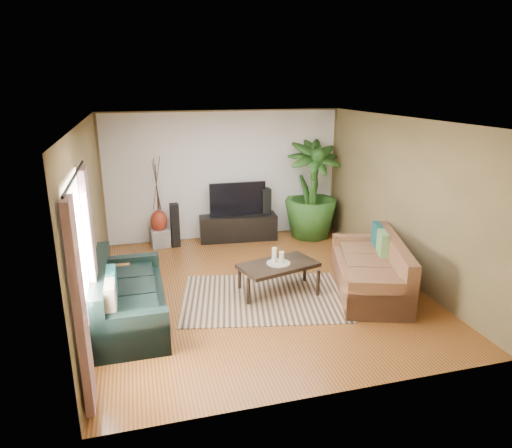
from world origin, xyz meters
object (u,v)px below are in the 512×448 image
object	(u,v)px
coffee_table	(278,278)
television	(238,199)
sofa_left	(130,292)
vase	(159,221)
side_table	(116,276)
speaker_right	(265,213)
sofa_right	(369,265)
tv_stand	(238,227)
potted_plant	(312,190)
pedestal	(160,238)
speaker_left	(175,225)

from	to	relation	value
coffee_table	television	world-z (taller)	television
sofa_left	vase	xyz separation A→B (m)	(0.59, 3.01, 0.11)
sofa_left	side_table	distance (m)	1.07
sofa_left	speaker_right	bearing A→B (deg)	-43.60
sofa_left	speaker_right	world-z (taller)	speaker_right
sofa_right	tv_stand	world-z (taller)	sofa_right
vase	potted_plant	bearing A→B (deg)	-3.45
tv_stand	potted_plant	bearing A→B (deg)	-1.97
television	vase	distance (m)	1.69
pedestal	television	bearing A→B (deg)	0.00
speaker_left	pedestal	bearing A→B (deg)	160.54
sofa_left	speaker_left	bearing A→B (deg)	-17.33
sofa_right	tv_stand	size ratio (longest dim) A/B	1.32
coffee_table	vase	world-z (taller)	vase
vase	speaker_left	bearing A→B (deg)	-14.37
coffee_table	speaker_left	world-z (taller)	speaker_left
tv_stand	pedestal	xyz separation A→B (m)	(-1.65, 0.00, -0.09)
sofa_left	coffee_table	size ratio (longest dim) A/B	1.76
coffee_table	side_table	bearing A→B (deg)	148.16
side_table	coffee_table	bearing A→B (deg)	-16.27
speaker_left	potted_plant	world-z (taller)	potted_plant
sofa_right	speaker_left	world-z (taller)	speaker_left
television	speaker_right	world-z (taller)	television
vase	side_table	size ratio (longest dim) A/B	0.89
sofa_right	potted_plant	distance (m)	2.87
coffee_table	tv_stand	xyz separation A→B (m)	(-0.03, 2.70, 0.02)
vase	sofa_right	bearing A→B (deg)	-43.81
sofa_left	vase	world-z (taller)	sofa_left
speaker_left	potted_plant	bearing A→B (deg)	-7.34
television	potted_plant	bearing A→B (deg)	-7.03
speaker_left	side_table	distance (m)	2.22
speaker_left	speaker_right	bearing A→B (deg)	-2.73
tv_stand	speaker_right	xyz separation A→B (m)	(0.60, 0.00, 0.27)
speaker_right	potted_plant	size ratio (longest dim) A/B	0.52
sofa_left	pedestal	xyz separation A→B (m)	(0.59, 3.01, -0.24)
vase	coffee_table	bearing A→B (deg)	-58.12
speaker_right	pedestal	world-z (taller)	speaker_right
sofa_left	coffee_table	bearing A→B (deg)	-82.65
sofa_right	television	size ratio (longest dim) A/B	1.79
pedestal	vase	xyz separation A→B (m)	(0.00, 0.00, 0.35)
sofa_right	television	xyz separation A→B (m)	(-1.47, 2.99, 0.47)
tv_stand	sofa_right	bearing A→B (deg)	-58.75
speaker_left	side_table	bearing A→B (deg)	-126.07
potted_plant	pedestal	distance (m)	3.34
television	side_table	bearing A→B (deg)	-141.41
sofa_left	sofa_right	world-z (taller)	same
coffee_table	speaker_right	world-z (taller)	speaker_right
sofa_left	television	distance (m)	3.78
speaker_left	side_table	xyz separation A→B (m)	(-1.14, -1.89, -0.19)
speaker_left	pedestal	xyz separation A→B (m)	(-0.31, 0.08, -0.27)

